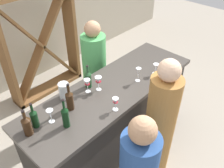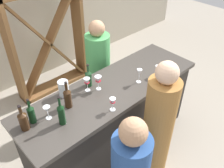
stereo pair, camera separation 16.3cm
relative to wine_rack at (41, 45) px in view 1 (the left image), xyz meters
The scene contains 18 objects.
ground_plane 1.87m from the wine_rack, 95.01° to the right, with size 12.00×12.00×0.00m, color #9E9384.
back_wall 0.78m from the wine_rack, 104.73° to the left, with size 8.00×0.10×2.80m, color #B2A893.
bar_counter 1.70m from the wine_rack, 95.01° to the right, with size 2.28×0.72×0.99m.
wine_rack is the anchor object (origin of this frame).
wine_bottle_leftmost_amber_brown 1.95m from the wine_rack, 126.42° to the right, with size 0.08×0.08×0.28m.
wine_bottle_second_left_dark_green 1.87m from the wine_rack, 124.65° to the right, with size 0.07×0.07×0.28m.
wine_bottle_center_dark_green 1.95m from the wine_rack, 116.30° to the right, with size 0.07×0.07×0.32m.
wine_bottle_second_right_amber_brown 1.73m from the wine_rack, 113.32° to the right, with size 0.08×0.08×0.31m.
wine_bottle_rightmost_olive_green 1.49m from the wine_rack, 102.11° to the right, with size 0.07×0.07×0.28m.
wine_glass_near_left 1.97m from the wine_rack, 101.34° to the right, with size 0.06×0.06×0.15m.
wine_glass_near_center 1.91m from the wine_rack, 77.44° to the right, with size 0.07×0.07×0.14m.
wine_glass_near_right 1.81m from the wine_rack, 85.04° to the right, with size 0.06×0.06×0.17m.
wine_glass_far_left 1.85m from the wine_rack, 120.18° to the right, with size 0.07×0.07×0.15m.
wine_glass_far_center 1.61m from the wine_rack, 99.85° to the right, with size 0.08×0.08×0.17m.
wine_glass_far_right 1.57m from the wine_rack, 104.11° to the right, with size 0.07×0.07×0.17m.
water_pitcher 1.54m from the wine_rack, 113.64° to the right, with size 0.11×0.11×0.18m.
person_center_guest 2.26m from the wine_rack, 91.01° to the right, with size 0.38×0.38×1.57m.
person_right_guest 1.02m from the wine_rack, 77.96° to the right, with size 0.44×0.44×1.48m.
Camera 1 is at (-1.57, -1.46, 2.69)m, focal length 38.80 mm.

